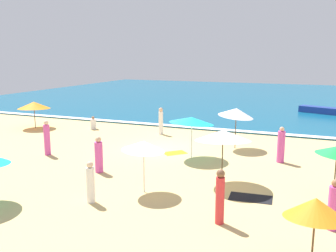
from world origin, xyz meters
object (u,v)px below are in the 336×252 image
object	(u,v)px
beachgoer_2	(91,183)
beach_umbrella_7	(316,208)
beachgoer_8	(99,156)
beach_umbrella_9	(236,112)
beachgoer_4	(220,197)
small_boat_0	(322,110)
beach_umbrella_1	(34,105)
beach_umbrella_5	(192,120)
beachgoer_6	(47,138)
beachgoer_7	(93,124)
beachgoer_0	(334,206)
beach_umbrella_0	(223,135)
beachgoer_3	(161,121)
beach_umbrella_2	(144,146)
beachgoer_1	(281,146)

from	to	relation	value
beachgoer_2	beach_umbrella_7	bearing A→B (deg)	-12.87
beach_umbrella_7	beachgoer_8	size ratio (longest dim) A/B	1.22
beach_umbrella_9	beachgoer_4	xyz separation A→B (m)	(1.66, -9.73, -1.18)
small_boat_0	beachgoer_4	bearing A→B (deg)	-96.43
beach_umbrella_1	beach_umbrella_5	distance (m)	13.52
beachgoer_6	beachgoer_7	size ratio (longest dim) A/B	2.02
beachgoer_0	beach_umbrella_7	bearing A→B (deg)	-100.64
beach_umbrella_0	beachgoer_0	size ratio (longest dim) A/B	1.86
beach_umbrella_1	beachgoer_6	distance (m)	8.15
beachgoer_3	beachgoer_2	bearing A→B (deg)	-78.64
beachgoer_8	beach_umbrella_0	bearing A→B (deg)	6.50
beachgoer_2	beachgoer_7	size ratio (longest dim) A/B	1.66
beach_umbrella_2	beach_umbrella_9	world-z (taller)	beach_umbrella_9
beach_umbrella_1	beachgoer_8	bearing A→B (deg)	-35.21
beachgoer_2	small_boat_0	size ratio (longest dim) A/B	0.39
beach_umbrella_1	beachgoer_8	distance (m)	12.31
beach_umbrella_0	beachgoer_0	xyz separation A→B (m)	(4.16, -2.72, -1.30)
beach_umbrella_2	beach_umbrella_0	bearing A→B (deg)	39.48
beach_umbrella_0	small_boat_0	bearing A→B (deg)	80.17
beach_umbrella_5	beach_umbrella_7	bearing A→B (deg)	-55.03
beach_umbrella_0	small_boat_0	xyz separation A→B (m)	(3.66, 21.12, -1.67)
beachgoer_1	beachgoer_6	size ratio (longest dim) A/B	0.96
beachgoer_0	beachgoer_2	xyz separation A→B (m)	(-8.03, -1.03, -0.01)
beachgoer_4	beachgoer_6	size ratio (longest dim) A/B	0.95
beach_umbrella_2	beach_umbrella_1	bearing A→B (deg)	146.73
beach_umbrella_7	beach_umbrella_2	bearing A→B (deg)	151.41
beachgoer_7	beachgoer_8	world-z (taller)	beachgoer_8
beach_umbrella_2	beachgoer_1	distance (m)	7.75
beachgoer_0	beachgoer_4	size ratio (longest dim) A/B	0.90
beach_umbrella_5	beach_umbrella_7	world-z (taller)	beach_umbrella_5
beach_umbrella_2	beachgoer_6	bearing A→B (deg)	157.68
beach_umbrella_0	beach_umbrella_9	size ratio (longest dim) A/B	1.23
beach_umbrella_5	beach_umbrella_9	world-z (taller)	beach_umbrella_9
beach_umbrella_7	beachgoer_2	world-z (taller)	beach_umbrella_7
beach_umbrella_0	beach_umbrella_2	distance (m)	3.31
beach_umbrella_7	beachgoer_7	distance (m)	20.02
beach_umbrella_9	beachgoer_6	xyz separation A→B (m)	(-8.92, -5.24, -1.17)
beach_umbrella_2	small_boat_0	size ratio (longest dim) A/B	0.54
beachgoer_6	small_boat_0	bearing A→B (deg)	56.61
beach_umbrella_1	beachgoer_4	size ratio (longest dim) A/B	1.70
beachgoer_2	beachgoer_7	world-z (taller)	beachgoer_2
beach_umbrella_9	beachgoer_8	distance (m)	8.33
beachgoer_0	beach_umbrella_2	bearing A→B (deg)	174.69
beachgoer_4	beachgoer_8	distance (m)	7.09
beach_umbrella_9	beachgoer_2	world-z (taller)	beach_umbrella_9
beach_umbrella_2	beachgoer_4	distance (m)	3.87
beach_umbrella_1	beachgoer_0	world-z (taller)	beach_umbrella_1
beach_umbrella_0	beachgoer_7	distance (m)	13.84
beach_umbrella_7	beachgoer_1	size ratio (longest dim) A/B	1.13
beachgoer_4	small_boat_0	distance (m)	24.93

